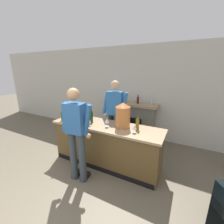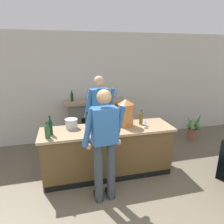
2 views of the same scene
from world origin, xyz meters
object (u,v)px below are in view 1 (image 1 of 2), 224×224
at_px(fireplace_stone, 131,120).
at_px(wine_bottle_rose_blush, 63,115).
at_px(wine_glass_by_dispenser, 107,121).
at_px(wine_bottle_burgundy_dark, 137,123).
at_px(ice_bucket_steel, 86,115).
at_px(wine_bottle_chardonnay_pale, 68,113).
at_px(wine_glass_front_right, 134,128).
at_px(person_bartender, 115,114).
at_px(person_customer, 76,132).
at_px(copper_dispenser, 123,115).
at_px(wine_glass_front_left, 89,121).
at_px(wine_bottle_cabernet_heavy, 91,116).

height_order(fireplace_stone, wine_bottle_rose_blush, fireplace_stone).
bearing_deg(wine_glass_by_dispenser, wine_bottle_burgundy_dark, 13.41).
xyz_separation_m(wine_bottle_rose_blush, wine_glass_by_dispenser, (1.11, 0.12, 0.00)).
xyz_separation_m(ice_bucket_steel, wine_glass_by_dispenser, (0.71, -0.25, 0.04)).
bearing_deg(wine_bottle_chardonnay_pale, wine_bottle_rose_blush, -108.19).
xyz_separation_m(wine_bottle_burgundy_dark, wine_glass_front_right, (-0.00, -0.18, -0.02)).
bearing_deg(person_bartender, fireplace_stone, 86.09).
height_order(person_customer, person_bartender, person_bartender).
bearing_deg(wine_bottle_burgundy_dark, wine_glass_by_dispenser, -166.59).
distance_m(person_customer, wine_bottle_rose_blush, 0.97).
bearing_deg(person_customer, wine_glass_front_right, 33.93).
relative_size(wine_bottle_chardonnay_pale, wine_glass_front_right, 2.26).
xyz_separation_m(copper_dispenser, wine_bottle_chardonnay_pale, (-1.35, -0.13, -0.11)).
bearing_deg(person_customer, wine_glass_front_left, 98.98).
relative_size(person_bartender, wine_bottle_chardonnay_pale, 5.37).
bearing_deg(wine_bottle_rose_blush, wine_glass_front_left, -0.40).
height_order(fireplace_stone, wine_glass_front_right, fireplace_stone).
xyz_separation_m(ice_bucket_steel, wine_glass_front_left, (0.35, -0.37, 0.02)).
bearing_deg(ice_bucket_steel, fireplace_stone, 63.98).
distance_m(wine_bottle_burgundy_dark, wine_glass_front_left, 1.00).
bearing_deg(wine_bottle_cabernet_heavy, copper_dispenser, 5.85).
distance_m(fireplace_stone, wine_bottle_chardonnay_pale, 1.95).
bearing_deg(person_bartender, wine_bottle_burgundy_dark, -32.54).
distance_m(fireplace_stone, wine_glass_front_left, 1.81).
relative_size(person_customer, wine_bottle_rose_blush, 6.43).
height_order(fireplace_stone, person_customer, person_customer).
height_order(ice_bucket_steel, wine_bottle_cabernet_heavy, wine_bottle_cabernet_heavy).
height_order(wine_bottle_rose_blush, wine_glass_by_dispenser, wine_bottle_rose_blush).
distance_m(wine_bottle_burgundy_dark, wine_glass_front_right, 0.18).
relative_size(person_bartender, ice_bucket_steel, 7.85).
height_order(copper_dispenser, ice_bucket_steel, copper_dispenser).
relative_size(person_bartender, wine_bottle_burgundy_dark, 6.33).
distance_m(person_customer, copper_dispenser, 0.98).
height_order(person_customer, wine_glass_by_dispenser, person_customer).
xyz_separation_m(copper_dispenser, wine_glass_front_left, (-0.65, -0.27, -0.15)).
height_order(fireplace_stone, wine_bottle_burgundy_dark, fireplace_stone).
relative_size(person_bartender, wine_glass_front_right, 12.11).
distance_m(person_customer, wine_glass_by_dispenser, 0.69).
xyz_separation_m(wine_glass_front_right, wine_glass_front_left, (-0.96, -0.09, -0.00)).
relative_size(wine_glass_front_right, wine_glass_by_dispenser, 0.84).
bearing_deg(wine_glass_by_dispenser, wine_bottle_rose_blush, -173.96).
bearing_deg(wine_glass_front_right, fireplace_stone, 111.66).
xyz_separation_m(ice_bucket_steel, wine_bottle_burgundy_dark, (1.31, -0.11, 0.04)).
xyz_separation_m(person_bartender, wine_bottle_rose_blush, (-0.99, -0.72, 0.04)).
height_order(person_bartender, wine_glass_front_left, person_bartender).
distance_m(ice_bucket_steel, wine_bottle_chardonnay_pale, 0.43).
bearing_deg(fireplace_stone, wine_glass_by_dispenser, -88.20).
bearing_deg(person_bartender, person_customer, -97.42).
bearing_deg(copper_dispenser, fireplace_stone, 103.08).
relative_size(person_bartender, copper_dispenser, 3.58).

